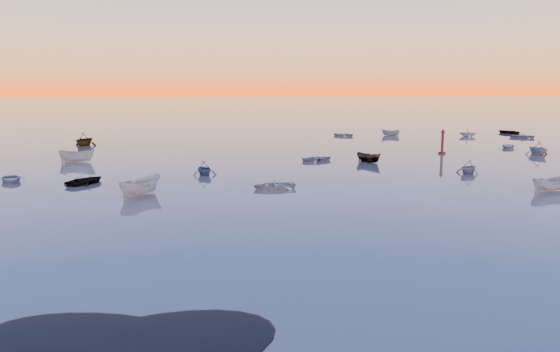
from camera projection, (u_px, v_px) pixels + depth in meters
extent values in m
plane|color=#615851|center=(234.00, 127.00, 118.89)|extent=(600.00, 600.00, 0.00)
imported|color=slate|center=(11.00, 182.00, 52.75)|extent=(4.03, 2.75, 0.93)
imported|color=beige|center=(550.00, 191.00, 48.11)|extent=(2.14, 4.06, 1.34)
imported|color=slate|center=(538.00, 154.00, 73.22)|extent=(3.96, 1.92, 1.36)
cylinder|color=#42160E|center=(442.00, 153.00, 74.02)|extent=(0.99, 0.99, 0.33)
cylinder|color=#42160E|center=(442.00, 143.00, 73.79)|extent=(0.35, 0.35, 2.85)
cone|color=#42160E|center=(443.00, 131.00, 73.51)|extent=(0.66, 0.66, 0.55)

